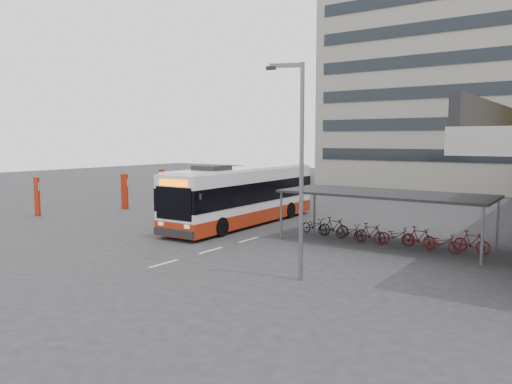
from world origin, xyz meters
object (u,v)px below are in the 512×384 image
Objects in this scene: lamp_post at (299,158)px; bus_main at (244,196)px; bus_teal at (245,188)px; pedestrian at (221,206)px.

bus_main is at bearing 112.45° from lamp_post.
bus_main is at bearing -42.70° from bus_teal.
pedestrian is at bearing 116.59° from lamp_post.
bus_teal reaches higher than pedestrian.
lamp_post is (13.51, -15.18, 3.00)m from bus_teal.
pedestrian is (-2.48, 0.94, -0.93)m from bus_main.
bus_main is 1.61× the size of lamp_post.
bus_main reaches higher than pedestrian.
lamp_post is at bearing -125.91° from pedestrian.
lamp_post is at bearing -46.49° from bus_main.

